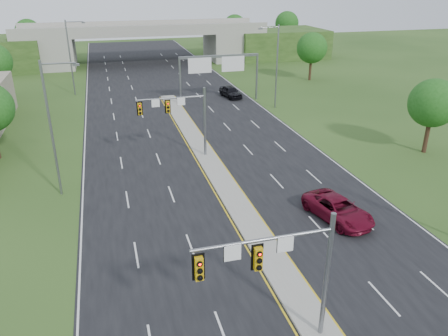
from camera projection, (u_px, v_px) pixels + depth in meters
name	position (u px, v px, depth m)	size (l,w,h in m)	color
ground	(320.00, 335.00, 22.01)	(240.00, 240.00, 0.00)	#284518
road	(186.00, 126.00, 52.90)	(24.00, 160.00, 0.02)	black
median	(210.00, 163.00, 42.27)	(2.00, 54.00, 0.16)	gray
lane_markings	(192.00, 143.00, 47.38)	(23.72, 160.00, 0.01)	gold
signal_mast_near	(284.00, 265.00, 19.50)	(6.62, 0.60, 7.00)	slate
signal_mast_far	(182.00, 113.00, 41.57)	(6.62, 0.60, 7.00)	slate
sign_gantry	(218.00, 66.00, 61.22)	(11.58, 0.44, 6.67)	slate
overpass	(144.00, 46.00, 91.21)	(80.00, 14.00, 8.10)	gray
lightpole_l_mid	(53.00, 124.00, 33.95)	(2.85, 0.25, 11.00)	slate
lightpole_l_far	(71.00, 54.00, 64.85)	(2.85, 0.25, 11.00)	slate
lightpole_r_far	(276.00, 63.00, 58.16)	(2.85, 0.25, 11.00)	slate
tree_r_near	(433.00, 103.00, 43.02)	(4.80, 4.80, 7.60)	#382316
tree_r_mid	(312.00, 48.00, 74.77)	(5.20, 5.20, 8.12)	#382316
tree_back_b	(28.00, 32.00, 96.87)	(5.60, 5.60, 8.32)	#382316
tree_back_c	(235.00, 26.00, 108.71)	(5.60, 5.60, 8.32)	#382316
tree_back_d	(287.00, 23.00, 112.03)	(6.00, 6.00, 8.85)	#382316
car_far_a	(338.00, 209.00, 32.22)	(2.73, 5.93, 1.65)	#5F091D
car_far_c	(231.00, 92.00, 65.41)	(1.97, 4.91, 1.67)	black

